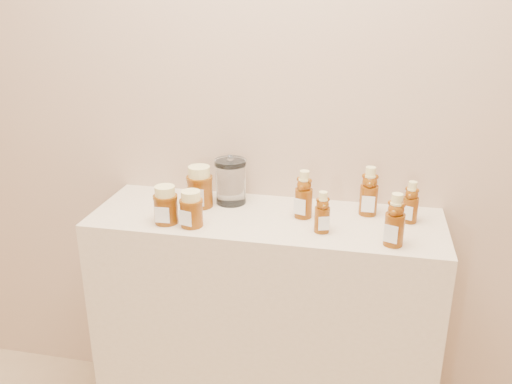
% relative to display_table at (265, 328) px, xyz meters
% --- Properties ---
extents(wall_back, '(3.50, 0.02, 2.70)m').
position_rel_display_table_xyz_m(wall_back, '(0.00, 0.20, 0.90)').
color(wall_back, tan).
rests_on(wall_back, ground).
extents(display_table, '(1.20, 0.40, 0.90)m').
position_rel_display_table_xyz_m(display_table, '(0.00, 0.00, 0.00)').
color(display_table, beige).
rests_on(display_table, ground).
extents(bear_bottle_back_left, '(0.08, 0.08, 0.19)m').
position_rel_display_table_xyz_m(bear_bottle_back_left, '(0.12, 0.03, 0.54)').
color(bear_bottle_back_left, '#5E2A07').
rests_on(bear_bottle_back_left, display_table).
extents(bear_bottle_back_mid, '(0.07, 0.07, 0.19)m').
position_rel_display_table_xyz_m(bear_bottle_back_mid, '(0.34, 0.10, 0.55)').
color(bear_bottle_back_mid, '#5E2A07').
rests_on(bear_bottle_back_mid, display_table).
extents(bear_bottle_back_right, '(0.07, 0.07, 0.16)m').
position_rel_display_table_xyz_m(bear_bottle_back_right, '(0.48, 0.06, 0.53)').
color(bear_bottle_back_right, '#5E2A07').
rests_on(bear_bottle_back_right, display_table).
extents(bear_bottle_front_left, '(0.07, 0.07, 0.15)m').
position_rel_display_table_xyz_m(bear_bottle_front_left, '(0.20, -0.08, 0.53)').
color(bear_bottle_front_left, '#5E2A07').
rests_on(bear_bottle_front_left, display_table).
extents(bear_bottle_front_right, '(0.08, 0.08, 0.19)m').
position_rel_display_table_xyz_m(bear_bottle_front_right, '(0.42, -0.13, 0.54)').
color(bear_bottle_front_right, '#5E2A07').
rests_on(bear_bottle_front_right, display_table).
extents(honey_jar_left, '(0.08, 0.08, 0.13)m').
position_rel_display_table_xyz_m(honey_jar_left, '(-0.31, -0.11, 0.51)').
color(honey_jar_left, '#5E2A07').
rests_on(honey_jar_left, display_table).
extents(honey_jar_back, '(0.09, 0.09, 0.15)m').
position_rel_display_table_xyz_m(honey_jar_back, '(-0.25, 0.05, 0.52)').
color(honey_jar_back, '#5E2A07').
rests_on(honey_jar_back, display_table).
extents(honey_jar_front, '(0.09, 0.09, 0.12)m').
position_rel_display_table_xyz_m(honey_jar_front, '(-0.22, -0.12, 0.51)').
color(honey_jar_front, '#5E2A07').
rests_on(honey_jar_front, display_table).
extents(glass_canister, '(0.14, 0.14, 0.18)m').
position_rel_display_table_xyz_m(glass_canister, '(-0.15, 0.10, 0.54)').
color(glass_canister, white).
rests_on(glass_canister, display_table).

